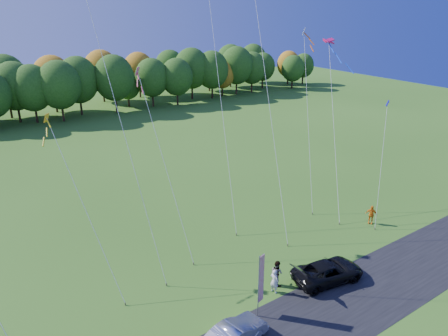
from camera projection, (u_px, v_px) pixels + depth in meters
ground at (274, 288)px, 30.18m from camera, size 160.00×160.00×0.00m
asphalt_strip at (316, 320)px, 27.12m from camera, size 90.00×6.00×0.01m
tree_line at (55, 120)px, 72.21m from camera, size 116.00×12.00×10.00m
black_suv at (328, 271)px, 30.76m from camera, size 5.58×3.33×1.45m
silver_sedan at (234, 335)px, 24.89m from camera, size 4.68×2.31×1.48m
person_tailgate_a at (274, 281)px, 29.44m from camera, size 0.55×0.72×1.78m
person_tailgate_b at (277, 273)px, 30.27m from camera, size 0.73×0.92×1.86m
person_east at (371, 215)px, 38.56m from camera, size 0.92×1.08×1.73m
feather_flag at (261, 278)px, 26.69m from camera, size 0.56×0.22×4.40m
kite_delta_blue at (99, 44)px, 28.14m from camera, size 3.80×11.74×32.36m
kite_parafoil_orange at (217, 62)px, 37.97m from camera, size 6.41×13.08×27.43m
kite_delta_red at (267, 84)px, 35.51m from camera, size 4.16×10.88×25.09m
kite_parafoil_rainbow at (334, 127)px, 40.68m from camera, size 7.57×8.87×15.45m
kite_diamond_yellow at (85, 208)px, 28.77m from camera, size 2.09×7.83×11.84m
kite_diamond_white at (308, 121)px, 40.46m from camera, size 3.57×6.17×16.57m
kite_diamond_pink at (164, 162)px, 32.90m from camera, size 1.06×7.56×14.18m
kite_diamond_blue_low at (381, 166)px, 37.70m from camera, size 3.51×2.97×10.77m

